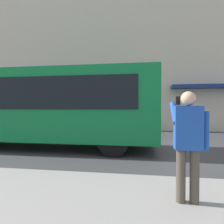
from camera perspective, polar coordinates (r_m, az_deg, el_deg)
name	(u,v)px	position (r m, az deg, el deg)	size (l,w,h in m)	color
ground_plane	(158,149)	(8.03, 12.87, -10.32)	(60.00, 60.00, 0.00)	#38383A
building_facade_far	(152,46)	(15.30, 11.18, 17.86)	(28.00, 1.55, 12.00)	beige
red_bus	(43,106)	(8.50, -19.03, 1.71)	(9.05, 2.54, 3.08)	#0F7238
pedestrian_photographer	(188,138)	(3.29, 20.81, -6.91)	(0.53, 0.52, 1.70)	#4C4238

